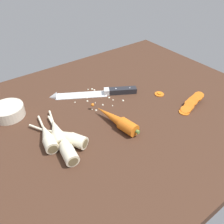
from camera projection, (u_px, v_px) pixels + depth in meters
ground_plane at (109, 117)px, 85.53cm from camera, size 120.00×90.00×4.00cm
chefs_knife at (92, 93)px, 93.10cm from camera, size 31.78×20.19×4.18cm
whole_carrot at (117, 120)px, 77.72cm from camera, size 6.70×21.68×4.20cm
parsnip_front at (66, 137)px, 71.58cm from camera, size 11.97×20.11×4.00cm
parsnip_mid_left at (47, 137)px, 71.56cm from camera, size 5.75×18.45×4.00cm
parsnip_mid_right at (56, 132)px, 73.30cm from camera, size 6.81×18.73×4.00cm
parsnip_back at (64, 144)px, 69.08cm from camera, size 5.98×23.90×4.00cm
carrot_slice_stack at (191, 103)px, 86.36cm from camera, size 13.50×5.40×3.77cm
carrot_slice_stray_near at (159, 94)px, 93.44cm from camera, size 3.69×3.69×0.70cm
prep_bowl at (8, 111)px, 81.54cm from camera, size 11.00×11.00×4.00cm
mince_crumbs at (99, 98)px, 91.16cm from camera, size 16.15×15.73×0.88cm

